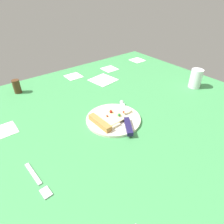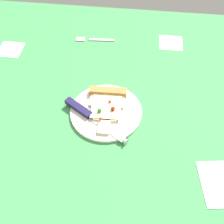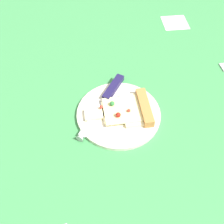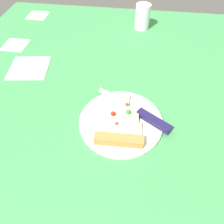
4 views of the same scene
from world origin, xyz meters
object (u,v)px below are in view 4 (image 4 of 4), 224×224
object	(u,v)px
drinking_glass	(142,17)
pizza_slice	(120,126)
knife	(140,113)
napkin	(29,68)
plate	(121,122)

from	to	relation	value
drinking_glass	pizza_slice	bearing A→B (deg)	-92.85
pizza_slice	knife	distance (cm)	7.25
drinking_glass	napkin	size ratio (longest dim) A/B	0.76
knife	drinking_glass	world-z (taller)	drinking_glass
knife	napkin	world-z (taller)	knife
plate	drinking_glass	xyz separation A→B (cm)	(2.86, 53.31, 4.41)
knife	napkin	xyz separation A→B (cm)	(-39.13, 16.66, -1.46)
pizza_slice	knife	bearing A→B (deg)	47.68
pizza_slice	napkin	distance (cm)	40.98
napkin	pizza_slice	bearing A→B (deg)	-32.79
plate	knife	xyz separation A→B (cm)	(4.79, 2.94, 1.13)
pizza_slice	drinking_glass	world-z (taller)	drinking_glass
knife	plate	bearing A→B (deg)	154.40
knife	napkin	size ratio (longest dim) A/B	1.64
plate	pizza_slice	size ratio (longest dim) A/B	1.28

